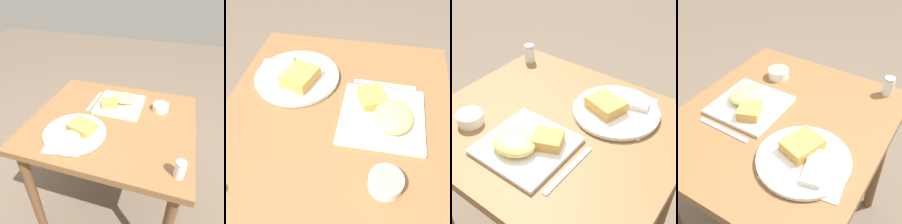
# 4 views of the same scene
# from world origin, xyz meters

# --- Properties ---
(dining_table) EXTENTS (0.84, 0.74, 0.74)m
(dining_table) POSITION_xyz_m (0.00, 0.00, 0.63)
(dining_table) COLOR brown
(dining_table) RESTS_ON ground_plane
(menu_card) EXTENTS (0.21, 0.27, 0.00)m
(menu_card) POSITION_xyz_m (0.16, 0.19, 0.74)
(menu_card) COLOR beige
(menu_card) RESTS_ON dining_table
(plate_square_near) EXTENTS (0.26, 0.26, 0.06)m
(plate_square_near) POSITION_xyz_m (-0.00, -0.15, 0.76)
(plate_square_near) COLOR white
(plate_square_near) RESTS_ON dining_table
(plate_oval_far) EXTENTS (0.30, 0.30, 0.05)m
(plate_oval_far) POSITION_xyz_m (0.13, 0.17, 0.76)
(plate_oval_far) COLOR white
(plate_oval_far) RESTS_ON menu_card
(sauce_ramekin) EXTENTS (0.09, 0.09, 0.04)m
(sauce_ramekin) POSITION_xyz_m (-0.23, -0.17, 0.76)
(sauce_ramekin) COLOR white
(sauce_ramekin) RESTS_ON dining_table
(salt_shaker) EXTENTS (0.04, 0.04, 0.08)m
(salt_shaker) POSITION_xyz_m (-0.36, 0.27, 0.77)
(salt_shaker) COLOR white
(salt_shaker) RESTS_ON dining_table
(butter_knife) EXTENTS (0.02, 0.22, 0.00)m
(butter_knife) POSITION_xyz_m (0.16, -0.14, 0.74)
(butter_knife) COLOR silver
(butter_knife) RESTS_ON dining_table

